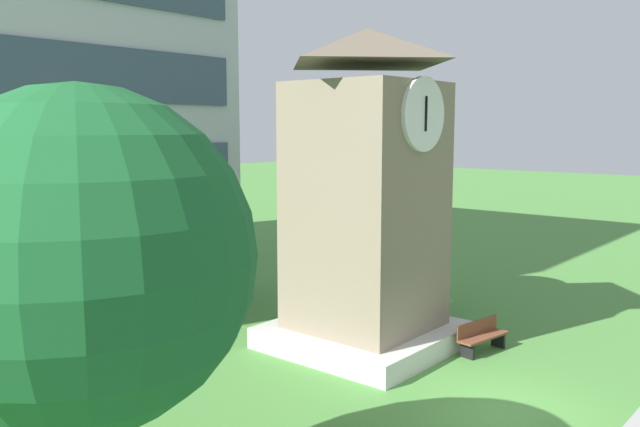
# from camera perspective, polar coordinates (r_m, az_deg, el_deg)

# --- Properties ---
(ground_plane) EXTENTS (160.00, 160.00, 0.00)m
(ground_plane) POSITION_cam_1_polar(r_m,az_deg,el_deg) (15.77, 15.52, -16.19)
(ground_plane) COLOR #4C893D
(clock_tower) EXTENTS (4.77, 4.77, 8.95)m
(clock_tower) POSITION_cam_1_polar(r_m,az_deg,el_deg) (18.55, 4.01, 0.29)
(clock_tower) COLOR gray
(clock_tower) RESTS_ON ground
(park_bench) EXTENTS (1.85, 0.77, 0.88)m
(park_bench) POSITION_cam_1_polar(r_m,az_deg,el_deg) (19.24, 13.85, -10.30)
(park_bench) COLOR brown
(park_bench) RESTS_ON ground
(tree_streetside) EXTENTS (3.72, 3.72, 6.15)m
(tree_streetside) POSITION_cam_1_polar(r_m,az_deg,el_deg) (22.31, 6.50, 2.29)
(tree_streetside) COLOR #513823
(tree_streetside) RESTS_ON ground
(tree_by_building) EXTENTS (4.64, 4.64, 6.85)m
(tree_by_building) POSITION_cam_1_polar(r_m,az_deg,el_deg) (9.31, -19.88, -3.72)
(tree_by_building) COLOR #513823
(tree_by_building) RESTS_ON ground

